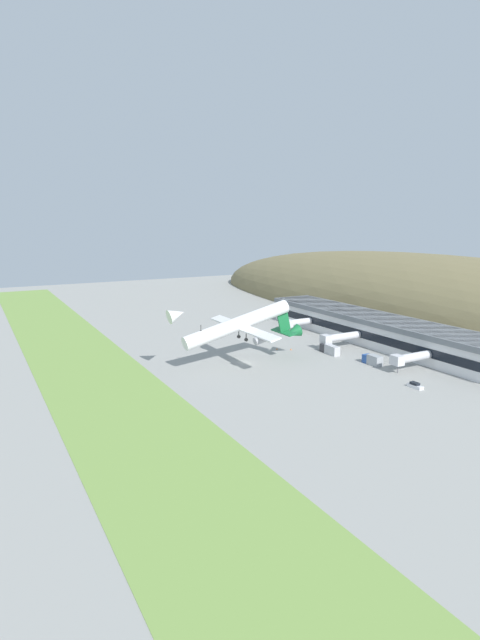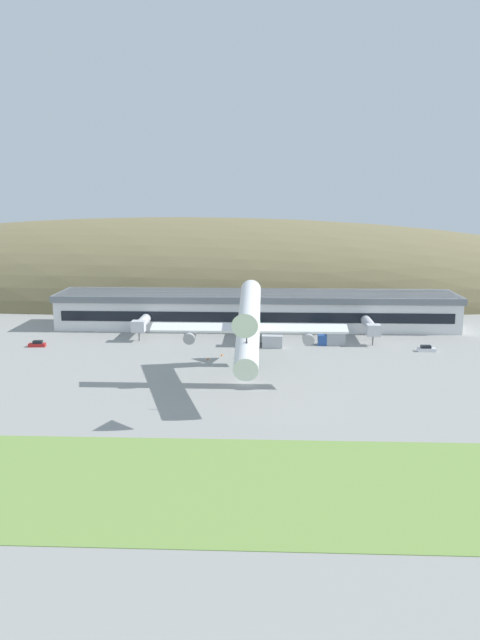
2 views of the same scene
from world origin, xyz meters
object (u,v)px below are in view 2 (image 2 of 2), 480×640
object	(u,v)px
fuel_truck	(266,342)
traffic_cone_0	(222,355)
service_car_0	(426,349)
service_car_1	(37,344)
box_truck	(332,339)
jetway_1	(250,326)
jetway_2	(370,326)
traffic_cone_1	(208,359)
jetway_0	(141,323)
terminal_building	(256,308)
cargo_airplane	(249,325)

from	to	relation	value
fuel_truck	traffic_cone_0	bearing A→B (deg)	-139.95
service_car_0	service_car_1	size ratio (longest dim) A/B	1.03
box_truck	traffic_cone_0	size ratio (longest dim) A/B	11.91
jetway_1	jetway_2	world-z (taller)	same
traffic_cone_0	service_car_0	bearing A→B (deg)	7.36
service_car_1	jetway_1	bearing A→B (deg)	9.36
jetway_1	jetway_2	bearing A→B (deg)	1.61
traffic_cone_0	traffic_cone_1	distance (m)	4.88
service_car_0	service_car_1	bearing A→B (deg)	179.54
traffic_cone_1	jetway_1	bearing A→B (deg)	65.13
jetway_0	service_car_1	xyz separation A→B (m)	(-24.14, -10.71, -3.34)
jetway_0	traffic_cone_1	bearing A→B (deg)	-48.03
jetway_0	service_car_0	world-z (taller)	jetway_0
service_car_0	fuel_truck	size ratio (longest dim) A/B	0.51
terminal_building	traffic_cone_1	world-z (taller)	terminal_building
cargo_airplane	jetway_2	bearing A→B (deg)	53.25
service_car_0	traffic_cone_0	xyz separation A→B (m)	(-49.06, -6.34, -0.34)
jetway_2	box_truck	bearing A→B (deg)	-155.66
jetway_1	cargo_airplane	size ratio (longest dim) A/B	0.35
terminal_building	box_truck	xyz separation A→B (m)	(19.45, -21.25, -4.13)
service_car_0	box_truck	distance (m)	22.88
cargo_airplane	traffic_cone_1	distance (m)	25.34
jetway_0	cargo_airplane	bearing A→B (deg)	-54.74
traffic_cone_0	jetway_2	bearing A→B (deg)	24.15
terminal_building	service_car_0	distance (m)	49.81
fuel_truck	box_truck	world-z (taller)	box_truck
jetway_2	traffic_cone_1	distance (m)	45.23
cargo_airplane	fuel_truck	size ratio (longest dim) A/B	5.30
box_truck	traffic_cone_1	xyz separation A→B (m)	(-29.85, -15.93, -1.21)
service_car_1	fuel_truck	bearing A→B (deg)	1.55
jetway_1	jetway_2	distance (m)	30.98
fuel_truck	traffic_cone_1	xyz separation A→B (m)	(-13.21, -12.55, -1.21)
fuel_truck	service_car_0	bearing A→B (deg)	-3.41
jetway_1	service_car_1	distance (m)	53.63
jetway_2	fuel_truck	xyz separation A→B (m)	(-26.89, -8.03, -2.50)
fuel_truck	traffic_cone_0	xyz separation A→B (m)	(-10.28, -8.64, -1.21)
jetway_1	fuel_truck	xyz separation A→B (m)	(4.08, -7.16, -2.50)
jetway_0	service_car_1	distance (m)	26.62
jetway_0	traffic_cone_1	distance (m)	29.45
terminal_building	jetway_0	xyz separation A→B (m)	(-29.93, -15.46, -1.63)
jetway_1	traffic_cone_0	distance (m)	17.38
cargo_airplane	service_car_0	xyz separation A→B (m)	(42.11, 30.14, -11.85)
terminal_building	traffic_cone_1	xyz separation A→B (m)	(-10.40, -37.18, -5.34)
fuel_truck	traffic_cone_0	size ratio (longest dim) A/B	14.91
service_car_1	fuel_truck	xyz separation A→B (m)	(56.89, 1.54, 0.84)
service_car_1	box_truck	size ratio (longest dim) A/B	0.61
jetway_0	traffic_cone_1	size ratio (longest dim) A/B	21.28
terminal_building	jetway_1	world-z (taller)	terminal_building
traffic_cone_1	cargo_airplane	bearing A→B (deg)	-63.59
traffic_cone_0	traffic_cone_1	xyz separation A→B (m)	(-2.93, -3.90, 0.00)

